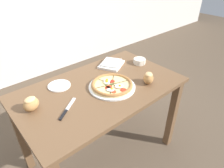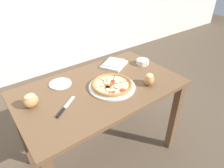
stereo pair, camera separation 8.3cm
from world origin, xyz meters
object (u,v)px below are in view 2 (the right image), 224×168
object	(u,v)px
napkin_folded	(114,64)
ramekin_bowl	(143,62)
knife_main	(66,107)
side_saucer	(60,84)
bread_piece_mid	(149,79)
pizza	(112,85)
bread_piece_near	(30,100)
dining_table	(101,99)

from	to	relation	value
napkin_folded	ramekin_bowl	bearing A→B (deg)	-32.32
knife_main	side_saucer	size ratio (longest dim) A/B	1.15
bread_piece_mid	side_saucer	distance (m)	0.68
bread_piece_mid	side_saucer	world-z (taller)	bread_piece_mid
knife_main	napkin_folded	bearing A→B (deg)	-11.27
pizza	side_saucer	distance (m)	0.40
bread_piece_near	side_saucer	size ratio (longest dim) A/B	0.72
knife_main	bread_piece_near	bearing A→B (deg)	104.89
dining_table	side_saucer	bearing A→B (deg)	137.13
pizza	knife_main	distance (m)	0.38
pizza	ramekin_bowl	distance (m)	0.47
bread_piece_near	side_saucer	bearing A→B (deg)	27.27
ramekin_bowl	bread_piece_near	bearing A→B (deg)	179.78
napkin_folded	bread_piece_mid	size ratio (longest dim) A/B	2.15
knife_main	dining_table	bearing A→B (deg)	-24.07
dining_table	bread_piece_near	world-z (taller)	bread_piece_near
pizza	napkin_folded	distance (m)	0.36
ramekin_bowl	napkin_folded	xyz separation A→B (m)	(-0.22, 0.14, -0.01)
side_saucer	napkin_folded	bearing A→B (deg)	-0.12
pizza	ramekin_bowl	world-z (taller)	pizza
bread_piece_near	dining_table	bearing A→B (deg)	-8.84
dining_table	pizza	world-z (taller)	pizza
ramekin_bowl	pizza	bearing A→B (deg)	-163.25
knife_main	side_saucer	distance (m)	0.29
side_saucer	knife_main	bearing A→B (deg)	-108.24
bread_piece_mid	pizza	bearing A→B (deg)	151.11
ramekin_bowl	bread_piece_mid	distance (m)	0.34
napkin_folded	dining_table	bearing A→B (deg)	-144.11
napkin_folded	side_saucer	xyz separation A→B (m)	(-0.52, 0.00, -0.01)
dining_table	pizza	size ratio (longest dim) A/B	3.56
bread_piece_near	side_saucer	xyz separation A→B (m)	(0.26, 0.14, -0.04)
bread_piece_mid	knife_main	xyz separation A→B (m)	(-0.63, 0.14, -0.04)
bread_piece_near	knife_main	size ratio (longest dim) A/B	0.62
side_saucer	ramekin_bowl	bearing A→B (deg)	-10.69
bread_piece_near	napkin_folded	bearing A→B (deg)	9.75
dining_table	knife_main	xyz separation A→B (m)	(-0.32, -0.07, 0.12)
knife_main	side_saucer	world-z (taller)	same
bread_piece_mid	knife_main	world-z (taller)	bread_piece_mid
ramekin_bowl	side_saucer	distance (m)	0.76
napkin_folded	side_saucer	bearing A→B (deg)	179.88
knife_main	side_saucer	bearing A→B (deg)	36.17
side_saucer	pizza	bearing A→B (deg)	-43.39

